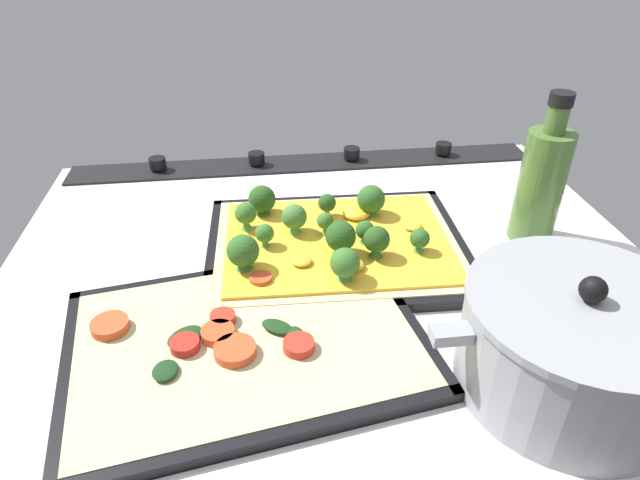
% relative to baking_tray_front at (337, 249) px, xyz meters
% --- Properties ---
extents(ground_plane, '(0.84, 0.70, 0.03)m').
position_rel_baking_tray_front_xyz_m(ground_plane, '(0.01, 0.03, -0.02)').
color(ground_plane, silver).
extents(stove_control_panel, '(0.80, 0.07, 0.03)m').
position_rel_baking_tray_front_xyz_m(stove_control_panel, '(0.01, -0.28, 0.00)').
color(stove_control_panel, black).
rests_on(stove_control_panel, ground_plane).
extents(baking_tray_front, '(0.35, 0.28, 0.01)m').
position_rel_baking_tray_front_xyz_m(baking_tray_front, '(0.00, 0.00, 0.00)').
color(baking_tray_front, black).
rests_on(baking_tray_front, ground_plane).
extents(broccoli_pizza, '(0.32, 0.26, 0.06)m').
position_rel_baking_tray_front_xyz_m(broccoli_pizza, '(0.01, -0.00, 0.02)').
color(broccoli_pizza, '#D3B77F').
rests_on(broccoli_pizza, baking_tray_front).
extents(baking_tray_back, '(0.40, 0.32, 0.01)m').
position_rel_baking_tray_front_xyz_m(baking_tray_back, '(0.12, 0.17, -0.00)').
color(baking_tray_back, black).
rests_on(baking_tray_back, ground_plane).
extents(veggie_pizza_back, '(0.38, 0.29, 0.02)m').
position_rel_baking_tray_front_xyz_m(veggie_pizza_back, '(0.13, 0.17, 0.01)').
color(veggie_pizza_back, '#BAB584').
rests_on(veggie_pizza_back, baking_tray_back).
extents(cooking_pot, '(0.28, 0.21, 0.13)m').
position_rel_baking_tray_front_xyz_m(cooking_pot, '(-0.18, 0.26, 0.05)').
color(cooking_pot, gray).
rests_on(cooking_pot, ground_plane).
extents(oil_bottle, '(0.06, 0.06, 0.20)m').
position_rel_baking_tray_front_xyz_m(oil_bottle, '(-0.27, -0.00, 0.08)').
color(oil_bottle, '#476B2D').
rests_on(oil_bottle, ground_plane).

